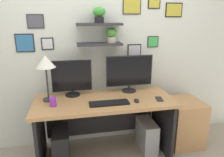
{
  "coord_description": "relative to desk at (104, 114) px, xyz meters",
  "views": [
    {
      "loc": [
        -0.38,
        -2.26,
        1.67
      ],
      "look_at": [
        0.1,
        0.05,
        0.98
      ],
      "focal_mm": 33.79,
      "sensor_mm": 36.0,
      "label": 1
    }
  ],
  "objects": [
    {
      "name": "ground_plane",
      "position": [
        0.0,
        -0.05,
        -0.54
      ],
      "size": [
        8.0,
        8.0,
        0.0
      ],
      "primitive_type": "plane",
      "color": "gray"
    },
    {
      "name": "back_wall_assembly",
      "position": [
        0.0,
        0.38,
        0.82
      ],
      "size": [
        4.4,
        0.24,
        2.7
      ],
      "color": "silver",
      "rests_on": "ground"
    },
    {
      "name": "desk",
      "position": [
        0.0,
        0.0,
        0.0
      ],
      "size": [
        1.62,
        0.68,
        0.75
      ],
      "color": "tan",
      "rests_on": "ground"
    },
    {
      "name": "monitor_left",
      "position": [
        -0.36,
        0.16,
        0.43
      ],
      "size": [
        0.47,
        0.18,
        0.43
      ],
      "color": "black",
      "rests_on": "desk"
    },
    {
      "name": "monitor_right",
      "position": [
        0.36,
        0.16,
        0.46
      ],
      "size": [
        0.6,
        0.18,
        0.46
      ],
      "color": "black",
      "rests_on": "desk"
    },
    {
      "name": "keyboard",
      "position": [
        0.03,
        -0.2,
        0.22
      ],
      "size": [
        0.44,
        0.14,
        0.02
      ],
      "primitive_type": "cube",
      "color": "black",
      "rests_on": "desk"
    },
    {
      "name": "computer_mouse",
      "position": [
        0.34,
        -0.2,
        0.23
      ],
      "size": [
        0.06,
        0.09,
        0.03
      ],
      "primitive_type": "ellipsoid",
      "color": "black",
      "rests_on": "desk"
    },
    {
      "name": "desk_lamp",
      "position": [
        -0.63,
        0.05,
        0.64
      ],
      "size": [
        0.22,
        0.22,
        0.52
      ],
      "color": "#2D2D33",
      "rests_on": "desk"
    },
    {
      "name": "cell_phone",
      "position": [
        0.63,
        -0.19,
        0.22
      ],
      "size": [
        0.1,
        0.15,
        0.01
      ],
      "primitive_type": "cube",
      "rotation": [
        0.0,
        0.0,
        -0.19
      ],
      "color": "black",
      "rests_on": "desk"
    },
    {
      "name": "pen_cup",
      "position": [
        -0.57,
        -0.14,
        0.26
      ],
      "size": [
        0.07,
        0.07,
        0.1
      ],
      "primitive_type": "cylinder",
      "color": "purple",
      "rests_on": "desk"
    },
    {
      "name": "drawer_cabinet",
      "position": [
        1.09,
        0.01,
        -0.24
      ],
      "size": [
        0.44,
        0.5,
        0.61
      ],
      "primitive_type": "cube",
      "color": "tan",
      "rests_on": "ground"
    },
    {
      "name": "computer_tower_left",
      "position": [
        -0.53,
        -0.1,
        -0.33
      ],
      "size": [
        0.18,
        0.4,
        0.43
      ],
      "primitive_type": "cube",
      "color": "black",
      "rests_on": "ground"
    },
    {
      "name": "computer_tower_right",
      "position": [
        0.55,
        -0.04,
        -0.34
      ],
      "size": [
        0.18,
        0.4,
        0.39
      ],
      "primitive_type": "cube",
      "color": "#99999E",
      "rests_on": "ground"
    }
  ]
}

